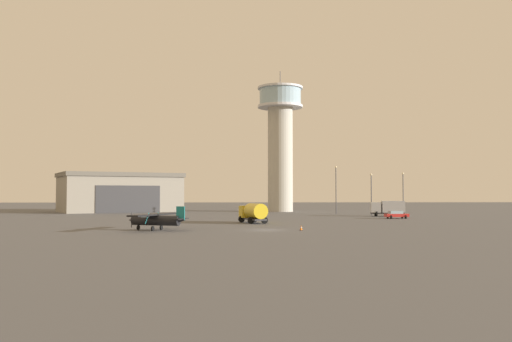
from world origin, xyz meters
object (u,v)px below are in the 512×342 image
object	(u,v)px
airplane_black	(156,219)
car_red	(396,214)
truck_box_silver	(388,208)
light_post_west	(371,190)
truck_fuel_tanker_yellow	(253,212)
control_tower	(280,137)
light_post_north	(403,189)
traffic_cone_near_left	(301,228)
light_post_east	(336,186)

from	to	relation	value
airplane_black	car_red	bearing A→B (deg)	-122.48
truck_box_silver	light_post_west	size ratio (longest dim) A/B	0.78
truck_fuel_tanker_yellow	light_post_west	size ratio (longest dim) A/B	0.87
control_tower	light_post_north	distance (m)	32.54
light_post_north	traffic_cone_near_left	distance (m)	60.82
truck_fuel_tanker_yellow	light_post_north	bearing A→B (deg)	-60.08
light_post_west	traffic_cone_near_left	distance (m)	49.02
car_red	traffic_cone_near_left	world-z (taller)	car_red
car_red	control_tower	bearing A→B (deg)	110.44
control_tower	truck_box_silver	world-z (taller)	control_tower
car_red	light_post_east	xyz separation A→B (m)	(-6.69, 21.79, 5.34)
control_tower	light_post_west	world-z (taller)	control_tower
truck_fuel_tanker_yellow	light_post_east	size ratio (longest dim) A/B	0.71
control_tower	airplane_black	distance (m)	72.14
light_post_east	truck_fuel_tanker_yellow	bearing A→B (deg)	-118.54
light_post_east	light_post_north	bearing A→B (deg)	5.54
control_tower	light_post_north	world-z (taller)	control_tower
truck_box_silver	control_tower	bearing A→B (deg)	-48.49
airplane_black	light_post_north	world-z (taller)	light_post_north
truck_fuel_tanker_yellow	light_post_north	distance (m)	50.43
airplane_black	light_post_west	world-z (taller)	light_post_west
truck_fuel_tanker_yellow	truck_box_silver	bearing A→B (deg)	-66.70
airplane_black	control_tower	bearing A→B (deg)	-87.07
truck_fuel_tanker_yellow	traffic_cone_near_left	xyz separation A→B (m)	(5.24, -16.44, -1.35)
control_tower	light_post_east	distance (m)	22.91
airplane_black	truck_fuel_tanker_yellow	distance (m)	20.04
car_red	light_post_east	world-z (taller)	light_post_east
airplane_black	truck_box_silver	distance (m)	55.27
truck_fuel_tanker_yellow	light_post_west	world-z (taller)	light_post_west
truck_box_silver	traffic_cone_near_left	distance (m)	45.05
control_tower	traffic_cone_near_left	world-z (taller)	control_tower
truck_fuel_tanker_yellow	light_post_east	distance (m)	40.34
truck_box_silver	traffic_cone_near_left	xyz separation A→B (m)	(-21.86, -39.37, -1.37)
truck_box_silver	traffic_cone_near_left	bearing A→B (deg)	68.90
traffic_cone_near_left	truck_fuel_tanker_yellow	bearing A→B (deg)	107.67
truck_box_silver	light_post_east	world-z (taller)	light_post_east
truck_box_silver	light_post_east	bearing A→B (deg)	-49.23
control_tower	light_post_east	bearing A→B (deg)	-55.86
airplane_black	light_post_north	bearing A→B (deg)	-111.57
airplane_black	light_post_east	xyz separation A→B (m)	(31.51, 51.01, 4.71)
truck_box_silver	car_red	xyz separation A→B (m)	(-1.24, -9.49, -0.95)
control_tower	truck_box_silver	size ratio (longest dim) A/B	5.22
control_tower	airplane_black	bearing A→B (deg)	-107.18
light_post_east	truck_box_silver	bearing A→B (deg)	-57.17
car_red	light_post_east	distance (m)	23.41
airplane_black	traffic_cone_near_left	xyz separation A→B (m)	(17.59, -0.66, -1.05)
control_tower	light_post_east	world-z (taller)	control_tower
light_post_north	airplane_black	bearing A→B (deg)	-131.68
truck_fuel_tanker_yellow	car_red	distance (m)	29.15
truck_fuel_tanker_yellow	car_red	xyz separation A→B (m)	(25.85, 13.44, -0.93)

